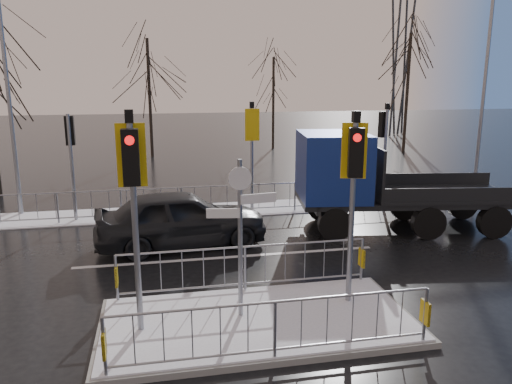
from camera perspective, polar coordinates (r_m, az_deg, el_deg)
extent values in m
plane|color=black|center=(9.98, 0.21, -14.94)|extent=(120.00, 120.00, 0.00)
cube|color=white|center=(17.94, -5.35, -2.13)|extent=(30.00, 2.00, 0.04)
cube|color=silver|center=(13.40, -3.10, -7.44)|extent=(8.00, 0.15, 0.01)
cube|color=slate|center=(9.95, 0.21, -14.64)|extent=(6.00, 3.00, 0.12)
cube|color=white|center=(9.92, 0.21, -14.25)|extent=(5.85, 2.85, 0.03)
cube|color=gold|center=(8.33, -16.98, -16.32)|extent=(0.05, 0.28, 0.42)
cube|color=gold|center=(9.42, 18.77, -12.89)|extent=(0.05, 0.28, 0.42)
cube|color=gold|center=(10.82, -15.67, -9.24)|extent=(0.05, 0.28, 0.42)
cube|color=gold|center=(11.68, 11.99, -7.36)|extent=(0.05, 0.28, 0.42)
cylinder|color=gray|center=(9.04, -13.60, -4.45)|extent=(0.11, 0.11, 3.80)
cube|color=black|center=(8.57, -14.12, 3.84)|extent=(0.28, 0.22, 0.95)
cylinder|color=red|center=(8.42, -14.26, 5.75)|extent=(0.16, 0.04, 0.16)
cube|color=yellow|center=(8.82, -14.05, 4.10)|extent=(0.50, 0.03, 1.10)
cube|color=black|center=(8.67, -14.31, 8.40)|extent=(0.14, 0.14, 0.22)
cylinder|color=gray|center=(10.16, 10.88, -2.69)|extent=(0.11, 0.11, 3.70)
cube|color=black|center=(9.72, 11.34, 4.43)|extent=(0.33, 0.28, 0.95)
cylinder|color=red|center=(9.58, 11.50, 6.11)|extent=(0.16, 0.08, 0.16)
cube|color=yellow|center=(9.97, 11.15, 4.64)|extent=(0.49, 0.16, 1.10)
cube|color=black|center=(9.83, 11.37, 8.45)|extent=(0.14, 0.14, 0.22)
cylinder|color=gray|center=(9.45, -1.82, -5.56)|extent=(0.09, 0.09, 3.10)
cube|color=silver|center=(9.29, 0.28, -0.74)|extent=(0.70, 0.14, 0.18)
cube|color=silver|center=(9.24, -3.80, -2.44)|extent=(0.62, 0.15, 0.18)
cylinder|color=silver|center=(9.11, -1.84, 1.56)|extent=(0.44, 0.03, 0.44)
cylinder|color=gray|center=(17.39, -20.29, 2.61)|extent=(0.11, 0.11, 3.50)
cube|color=black|center=(17.41, -20.51, 6.60)|extent=(0.28, 0.22, 0.95)
cylinder|color=red|center=(17.49, -20.53, 7.61)|extent=(0.16, 0.04, 0.16)
cylinder|color=gray|center=(17.48, -0.47, 3.63)|extent=(0.11, 0.11, 3.60)
cube|color=black|center=(17.50, -0.59, 7.77)|extent=(0.28, 0.22, 0.95)
cylinder|color=red|center=(17.58, -0.66, 8.77)|extent=(0.16, 0.04, 0.16)
cube|color=yellow|center=(17.26, -0.43, 7.69)|extent=(0.50, 0.03, 1.10)
cube|color=black|center=(17.28, -0.48, 9.93)|extent=(0.14, 0.14, 0.22)
cylinder|color=gray|center=(19.07, 14.47, 3.85)|extent=(0.11, 0.11, 3.50)
cube|color=black|center=(19.07, 14.32, 7.49)|extent=(0.33, 0.28, 0.95)
cylinder|color=red|center=(19.12, 14.16, 8.42)|extent=(0.16, 0.08, 0.16)
cube|color=black|center=(18.88, 14.80, 9.46)|extent=(0.14, 0.14, 0.22)
imported|color=black|center=(14.18, -8.53, -2.99)|extent=(4.95, 2.44, 1.62)
cylinder|color=black|center=(14.75, 8.99, -3.65)|extent=(1.03, 0.44, 0.99)
cylinder|color=black|center=(16.72, 7.54, -1.62)|extent=(1.03, 0.44, 0.99)
cylinder|color=black|center=(15.56, 19.10, -3.34)|extent=(1.03, 0.44, 0.99)
cylinder|color=black|center=(17.44, 16.58, -1.45)|extent=(1.03, 0.44, 0.99)
cylinder|color=black|center=(16.40, 25.57, -3.09)|extent=(1.03, 0.44, 0.99)
cylinder|color=black|center=(18.20, 22.50, -1.31)|extent=(1.03, 0.44, 0.99)
cube|color=black|center=(16.24, 16.57, -0.75)|extent=(6.83, 3.23, 0.16)
cube|color=navy|center=(15.41, 8.77, 3.01)|extent=(2.32, 2.66, 1.99)
cube|color=black|center=(15.57, 12.31, 4.45)|extent=(0.33, 1.97, 1.09)
cube|color=#2D3033|center=(15.53, 6.47, -1.02)|extent=(0.46, 2.28, 0.35)
cube|color=black|center=(16.61, 20.16, -0.22)|extent=(4.68, 3.01, 0.12)
cube|color=black|center=(15.73, 13.19, 2.50)|extent=(0.43, 2.37, 1.49)
cylinder|color=black|center=(30.66, -12.05, 10.38)|extent=(0.19, 0.19, 6.90)
cylinder|color=black|center=(33.60, 1.99, 10.06)|extent=(0.16, 0.16, 5.98)
cylinder|color=black|center=(33.60, 16.88, 10.71)|extent=(0.20, 0.20, 7.36)
cylinder|color=gray|center=(21.10, 24.56, 9.98)|extent=(0.14, 0.14, 8.00)
cylinder|color=gray|center=(18.75, -26.43, 9.88)|extent=(0.14, 0.14, 8.20)
cylinder|color=#2D3033|center=(44.54, 16.85, 19.29)|extent=(1.18, 1.18, 19.97)
cylinder|color=#2D3033|center=(44.00, 15.39, 19.46)|extent=(1.18, 1.18, 19.97)
cylinder|color=#2D3033|center=(43.49, 17.63, 19.40)|extent=(1.18, 1.18, 19.97)
cylinder|color=#2D3033|center=(42.94, 16.14, 19.59)|extent=(1.18, 1.18, 19.97)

